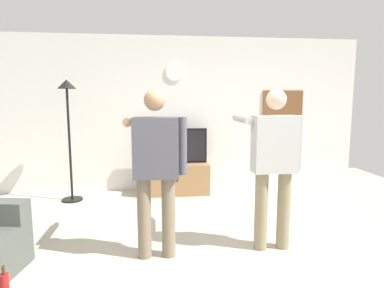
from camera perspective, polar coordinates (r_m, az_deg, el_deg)
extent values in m
plane|color=#B2A893|center=(3.33, 3.46, -21.17)|extent=(8.40, 8.40, 0.00)
cube|color=silver|center=(5.84, -1.54, 5.26)|extent=(6.40, 0.10, 2.70)
cube|color=#997047|center=(5.64, -2.80, -6.04)|extent=(1.11, 0.49, 0.52)
sphere|color=black|center=(5.38, -2.61, -6.43)|extent=(0.04, 0.04, 0.04)
cube|color=black|center=(5.58, -2.87, -0.33)|extent=(1.07, 0.06, 0.60)
cube|color=black|center=(5.55, -2.85, -0.38)|extent=(1.01, 0.01, 0.54)
cylinder|color=white|center=(5.78, -3.12, 12.53)|extent=(0.31, 0.03, 0.31)
cube|color=brown|center=(6.22, 15.61, 6.57)|extent=(0.75, 0.04, 0.53)
cylinder|color=black|center=(5.64, -20.24, -9.12)|extent=(0.32, 0.32, 0.03)
cylinder|color=black|center=(5.46, -20.68, -0.15)|extent=(0.04, 0.04, 1.75)
cone|color=black|center=(5.41, -21.17, 9.78)|extent=(0.28, 0.28, 0.14)
cylinder|color=#7A6B56|center=(3.42, -8.38, -12.73)|extent=(0.14, 0.14, 0.84)
cylinder|color=#7A6B56|center=(3.42, -4.13, -12.66)|extent=(0.14, 0.14, 0.84)
cube|color=#4C4C56|center=(3.23, -6.44, -0.65)|extent=(0.45, 0.22, 0.61)
sphere|color=tan|center=(3.20, -6.57, 7.67)|extent=(0.21, 0.21, 0.21)
cylinder|color=tan|center=(3.51, -10.95, 4.07)|extent=(0.09, 0.58, 0.09)
cube|color=white|center=(3.82, -10.61, 4.39)|extent=(0.04, 0.12, 0.04)
cylinder|color=#4C4C56|center=(3.24, -1.68, -0.34)|extent=(0.09, 0.09, 0.58)
cylinder|color=gray|center=(3.64, 12.03, -11.42)|extent=(0.14, 0.14, 0.85)
cylinder|color=gray|center=(3.72, 15.78, -11.09)|extent=(0.14, 0.14, 0.85)
cube|color=#B7B7B7|center=(3.51, 14.32, -0.01)|extent=(0.46, 0.22, 0.60)
sphere|color=beige|center=(3.48, 14.58, 7.58)|extent=(0.21, 0.21, 0.21)
cylinder|color=#B7B7B7|center=(3.68, 8.82, 4.39)|extent=(0.09, 0.58, 0.09)
cube|color=white|center=(3.98, 7.59, 4.67)|extent=(0.04, 0.12, 0.04)
cylinder|color=#B7B7B7|center=(3.62, 18.39, 0.20)|extent=(0.09, 0.09, 0.58)
cylinder|color=#4C2814|center=(3.10, -30.18, -18.59)|extent=(0.02, 0.02, 0.07)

